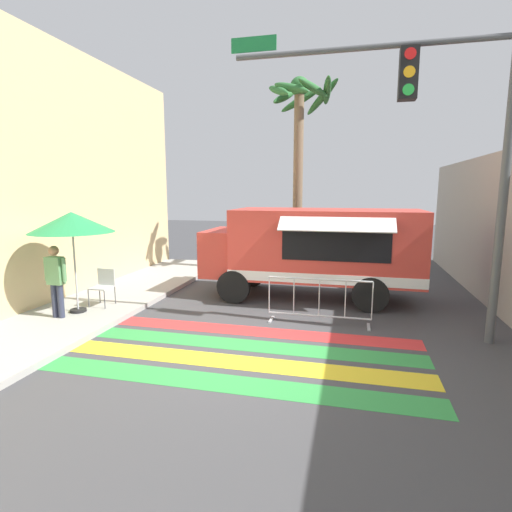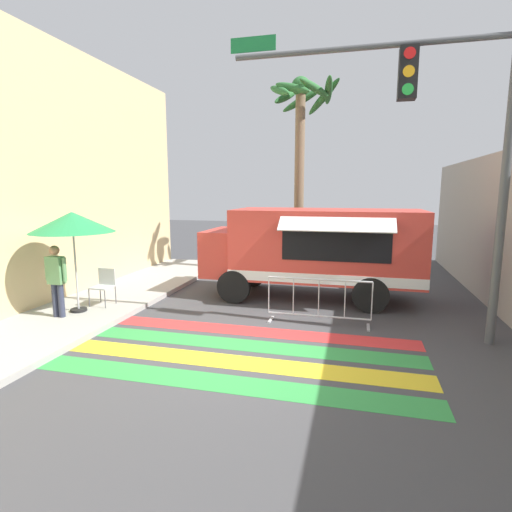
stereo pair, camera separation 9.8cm
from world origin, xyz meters
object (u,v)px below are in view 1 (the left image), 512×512
vendor_person (56,278)px  traffic_signal_pole (445,123)px  folding_chair (104,283)px  barricade_front (319,301)px  patio_umbrella (72,223)px  palm_tree (301,133)px  food_truck (309,246)px

vendor_person → traffic_signal_pole: bearing=20.1°
folding_chair → barricade_front: (5.15, 0.13, -0.14)m
traffic_signal_pole → folding_chair: bearing=178.4°
patio_umbrella → folding_chair: (0.24, 0.66, -1.51)m
patio_umbrella → palm_tree: bearing=53.3°
patio_umbrella → folding_chair: bearing=70.2°
patio_umbrella → barricade_front: 5.69m
patio_umbrella → barricade_front: bearing=8.4°
food_truck → palm_tree: 4.42m
food_truck → traffic_signal_pole: bearing=-42.8°
vendor_person → food_truck: bearing=46.8°
patio_umbrella → barricade_front: (5.38, 0.80, -1.65)m
folding_chair → palm_tree: 7.66m
barricade_front → vendor_person: bearing=-167.2°
barricade_front → patio_umbrella: bearing=-171.6°
barricade_front → food_truck: bearing=102.1°
patio_umbrella → folding_chair: 1.67m
patio_umbrella → palm_tree: (4.28, 5.75, 2.55)m
folding_chair → food_truck: bearing=44.0°
food_truck → folding_chair: size_ratio=6.47×
food_truck → palm_tree: (-0.65, 2.85, 3.31)m
traffic_signal_pole → folding_chair: traffic_signal_pole is taller
folding_chair → palm_tree: bearing=70.1°
palm_tree → folding_chair: bearing=-128.5°
vendor_person → palm_tree: bearing=67.9°
food_truck → traffic_signal_pole: size_ratio=0.94×
traffic_signal_pole → patio_umbrella: size_ratio=2.62×
barricade_front → palm_tree: 6.59m
traffic_signal_pole → barricade_front: size_ratio=2.69×
palm_tree → traffic_signal_pole: bearing=-58.2°
traffic_signal_pole → palm_tree: bearing=121.8°
patio_umbrella → folding_chair: patio_umbrella is taller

